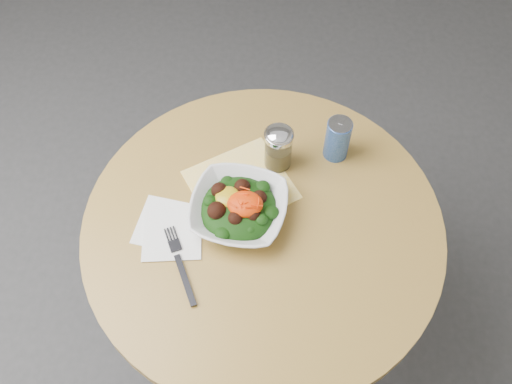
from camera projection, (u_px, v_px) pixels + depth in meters
ground at (261, 327)px, 2.04m from camera, size 6.00×6.00×0.00m
table at (262, 259)px, 1.58m from camera, size 0.90×0.90×0.75m
cloth_napkin at (241, 185)px, 1.47m from camera, size 0.32×0.31×0.00m
paper_napkins at (169, 229)px, 1.40m from camera, size 0.18×0.19×0.00m
salad_bowl at (239, 208)px, 1.40m from camera, size 0.27×0.27×0.09m
fork at (180, 262)px, 1.35m from camera, size 0.10×0.21×0.00m
spice_shaker at (278, 148)px, 1.46m from camera, size 0.07×0.07×0.13m
beverage_can at (338, 139)px, 1.48m from camera, size 0.07×0.07×0.13m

